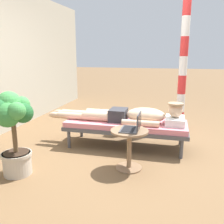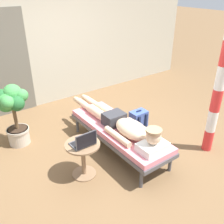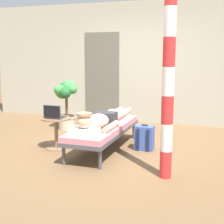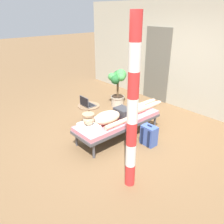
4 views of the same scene
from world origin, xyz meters
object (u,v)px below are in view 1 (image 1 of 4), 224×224
Objects in this scene: laptop at (134,126)px; porch_post at (183,66)px; backpack at (120,123)px; person_reclining at (131,115)px; lounge_chair at (126,126)px; potted_plant at (12,125)px; side_table at (129,143)px.

laptop is 2.13m from porch_post.
person_reclining is at bearing -153.39° from backpack.
laptop is (-0.76, -0.24, 0.24)m from lounge_chair.
potted_plant reaches higher than lounge_chair.
potted_plant is at bearing 110.61° from side_table.
porch_post reaches higher than side_table.
potted_plant is at bearing 109.90° from laptop.
backpack is at bearing 17.19° from side_table.
lounge_chair is 1.86× the size of potted_plant.
backpack is (0.63, 0.24, -0.15)m from lounge_chair.
backpack is (1.39, 0.43, -0.16)m from side_table.
porch_post reaches higher than laptop.
porch_post is (1.93, -0.66, 0.87)m from side_table.
lounge_chair is 0.19m from person_reclining.
side_table is 1.23× the size of backpack.
laptop is (-0.76, -0.17, 0.06)m from person_reclining.
side_table is 0.23m from laptop.
side_table reaches higher than lounge_chair.
backpack is 1.59m from porch_post.
person_reclining reaches higher than lounge_chair.
potted_plant is (-1.26, 1.21, 0.12)m from person_reclining.
side_table is 1.69× the size of laptop.
porch_post reaches higher than lounge_chair.
person_reclining is 1.57m from porch_post.
porch_post is at bearing -18.76° from side_table.
porch_post reaches higher than potted_plant.
side_table is 2.22m from porch_post.
side_table is at bearing -165.89° from lounge_chair.
lounge_chair is 0.78× the size of porch_post.
person_reclining is 0.79m from side_table.
laptop reaches higher than side_table.
porch_post is (0.54, -1.09, 1.03)m from backpack.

